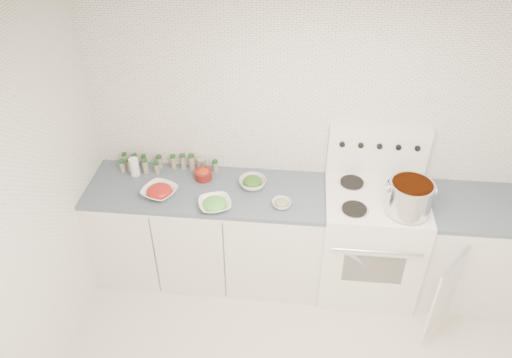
% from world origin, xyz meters
% --- Properties ---
extents(room_walls, '(3.54, 3.04, 2.52)m').
position_xyz_m(room_walls, '(0.00, 0.00, 1.56)').
color(room_walls, white).
rests_on(room_walls, ground).
extents(counter_left, '(1.85, 0.62, 0.90)m').
position_xyz_m(counter_left, '(-0.82, 1.19, 0.45)').
color(counter_left, white).
rests_on(counter_left, ground).
extents(stove, '(0.76, 0.70, 1.36)m').
position_xyz_m(stove, '(0.48, 1.19, 0.50)').
color(stove, white).
rests_on(stove, ground).
extents(counter_right, '(0.89, 0.94, 0.90)m').
position_xyz_m(counter_right, '(1.30, 1.19, 0.45)').
color(counter_right, white).
rests_on(counter_right, ground).
extents(stock_pot, '(0.34, 0.31, 0.24)m').
position_xyz_m(stock_pot, '(0.67, 1.03, 1.08)').
color(stock_pot, silver).
rests_on(stock_pot, stove).
extents(bowl_tomato, '(0.33, 0.33, 0.08)m').
position_xyz_m(bowl_tomato, '(-1.16, 1.08, 0.94)').
color(bowl_tomato, white).
rests_on(bowl_tomato, counter_left).
extents(bowl_snowpea, '(0.30, 0.30, 0.08)m').
position_xyz_m(bowl_snowpea, '(-0.72, 0.98, 0.93)').
color(bowl_snowpea, white).
rests_on(bowl_snowpea, counter_left).
extents(bowl_broccoli, '(0.22, 0.22, 0.08)m').
position_xyz_m(bowl_broccoli, '(-0.47, 1.26, 0.94)').
color(bowl_broccoli, white).
rests_on(bowl_broccoli, counter_left).
extents(bowl_zucchini, '(0.17, 0.17, 0.06)m').
position_xyz_m(bowl_zucchini, '(-0.23, 1.04, 0.93)').
color(bowl_zucchini, white).
rests_on(bowl_zucchini, counter_left).
extents(bowl_pepper, '(0.14, 0.14, 0.09)m').
position_xyz_m(bowl_pepper, '(-0.87, 1.32, 0.94)').
color(bowl_pepper, '#5E1310').
rests_on(bowl_pepper, counter_left).
extents(salt_canister, '(0.09, 0.09, 0.15)m').
position_xyz_m(salt_canister, '(-1.42, 1.32, 0.97)').
color(salt_canister, white).
rests_on(salt_canister, counter_left).
extents(tin_can, '(0.09, 0.09, 0.10)m').
position_xyz_m(tin_can, '(-0.90, 1.45, 0.95)').
color(tin_can, '#B2A897').
rests_on(tin_can, counter_left).
extents(spice_cluster, '(0.79, 0.14, 0.14)m').
position_xyz_m(spice_cluster, '(-1.24, 1.41, 0.96)').
color(spice_cluster, gray).
rests_on(spice_cluster, counter_left).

